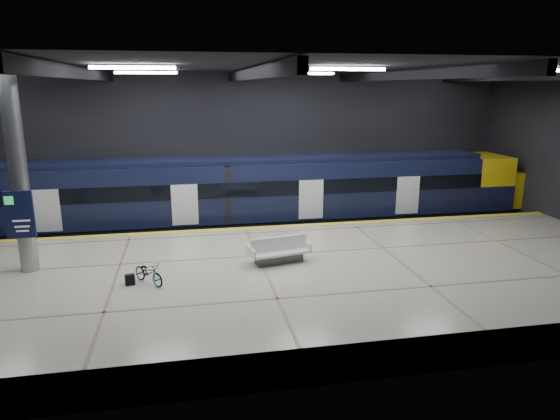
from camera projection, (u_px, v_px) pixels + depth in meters
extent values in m
plane|color=black|center=(255.00, 273.00, 20.05)|extent=(30.00, 30.00, 0.00)
cube|color=black|center=(233.00, 150.00, 26.71)|extent=(30.00, 0.10, 8.00)
cube|color=black|center=(301.00, 235.00, 11.46)|extent=(30.00, 0.10, 8.00)
cube|color=black|center=(252.00, 67.00, 18.12)|extent=(30.00, 16.00, 0.10)
cube|color=black|center=(78.00, 73.00, 17.08)|extent=(0.25, 16.00, 0.40)
cube|color=black|center=(252.00, 74.00, 18.18)|extent=(0.25, 16.00, 0.40)
cube|color=black|center=(406.00, 75.00, 19.28)|extent=(0.25, 16.00, 0.40)
cube|color=black|center=(543.00, 75.00, 20.38)|extent=(0.25, 16.00, 0.40)
cube|color=white|center=(133.00, 68.00, 15.51)|extent=(2.60, 0.18, 0.10)
cube|color=white|center=(348.00, 69.00, 16.79)|extent=(2.60, 0.18, 0.10)
cube|color=white|center=(533.00, 70.00, 18.07)|extent=(2.60, 0.18, 0.10)
cube|color=white|center=(146.00, 73.00, 21.23)|extent=(2.60, 0.18, 0.10)
cube|color=white|center=(306.00, 73.00, 22.51)|extent=(2.60, 0.18, 0.10)
cube|color=white|center=(448.00, 74.00, 23.79)|extent=(2.60, 0.18, 0.10)
cube|color=beige|center=(264.00, 284.00, 17.54)|extent=(30.00, 11.00, 1.10)
cube|color=yellow|center=(246.00, 228.00, 22.40)|extent=(30.00, 0.40, 0.01)
cube|color=gray|center=(241.00, 237.00, 24.59)|extent=(30.00, 0.08, 0.16)
cube|color=gray|center=(238.00, 229.00, 25.96)|extent=(30.00, 0.08, 0.16)
cube|color=black|center=(246.00, 224.00, 25.22)|extent=(24.00, 2.58, 0.80)
cube|color=black|center=(246.00, 189.00, 24.80)|extent=(24.00, 2.80, 2.75)
cube|color=black|center=(245.00, 160.00, 24.43)|extent=(24.00, 2.30, 0.24)
cube|color=black|center=(249.00, 190.00, 23.39)|extent=(24.00, 0.04, 0.70)
cube|color=white|center=(311.00, 199.00, 24.08)|extent=(1.20, 0.05, 1.90)
cube|color=yellow|center=(482.00, 180.00, 27.18)|extent=(2.00, 2.80, 2.75)
ellipsoid|color=yellow|center=(524.00, 187.00, 27.77)|extent=(3.60, 2.52, 1.90)
cube|color=black|center=(488.00, 177.00, 27.19)|extent=(1.60, 2.38, 0.80)
cube|color=#595B60|center=(279.00, 258.00, 18.07)|extent=(1.78, 0.86, 0.32)
cube|color=white|center=(279.00, 252.00, 18.01)|extent=(2.27, 1.32, 0.09)
cube|color=white|center=(279.00, 244.00, 17.94)|extent=(2.11, 0.51, 0.53)
cube|color=white|center=(251.00, 252.00, 17.58)|extent=(0.24, 0.90, 0.32)
cube|color=white|center=(305.00, 245.00, 18.37)|extent=(0.24, 0.90, 0.32)
imported|color=#99999E|center=(149.00, 273.00, 16.08)|extent=(1.28, 1.41, 0.75)
cube|color=black|center=(130.00, 280.00, 16.02)|extent=(0.33, 0.24, 0.35)
cylinder|color=#9EA0A5|center=(18.00, 172.00, 16.53)|extent=(0.60, 0.60, 6.90)
cube|color=#10163C|center=(19.00, 214.00, 16.46)|extent=(0.90, 0.12, 1.60)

